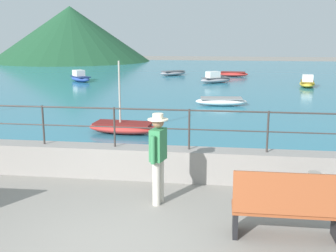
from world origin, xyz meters
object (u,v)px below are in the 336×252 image
bench_far (288,206)px  boat_6 (307,83)px  boat_3 (221,101)px  person_walking (158,154)px  boat_5 (173,73)px  boat_7 (80,77)px  boat_4 (233,74)px  boat_0 (123,127)px  bollard (313,186)px  boat_2 (215,79)px

bench_far → boat_6: (3.93, 20.23, -0.23)m
boat_3 → person_walking: bearing=-95.1°
boat_5 → boat_7: 7.81m
person_walking → boat_4: 25.28m
bench_far → boat_0: bearing=123.1°
bollard → boat_3: bearing=100.2°
bollard → boat_3: bollard is taller
boat_3 → boat_5: (-3.99, 14.10, 0.00)m
bench_far → boat_5: bearing=101.1°
person_walking → boat_3: (1.02, 11.30, -0.72)m
bench_far → boat_2: bearing=94.5°
bench_far → bollard: 1.87m
boat_4 → boat_5: same height
boat_6 → person_walking: bearing=-107.9°
boat_3 → boat_5: 14.65m
boat_4 → boat_5: size_ratio=1.02×
bollard → boat_7: (-11.73, 19.63, 0.04)m
boat_2 → boat_0: bearing=-99.4°
boat_3 → boat_7: 13.21m
boat_2 → boat_5: 5.95m
boat_4 → person_walking: bearing=-93.9°
boat_3 → boat_6: boat_6 is taller
bench_far → boat_3: bearing=95.5°
bench_far → boat_3: (-1.20, 12.46, -0.30)m
bench_far → person_walking: person_walking is taller
boat_2 → person_walking: bearing=-91.4°
bench_far → boat_5: (-5.20, 26.56, -0.30)m
boat_0 → boat_5: (-0.96, 20.06, -0.01)m
boat_0 → boat_2: bearing=80.6°
person_walking → boat_7: size_ratio=0.76×
bollard → boat_2: bearing=97.0°
person_walking → boat_3: person_walking is taller
boat_0 → boat_2: size_ratio=0.98×
boat_0 → boat_5: bearing=92.7°
boat_0 → boat_4: 20.21m
boat_0 → boat_3: boat_0 is taller
boat_5 → boat_7: size_ratio=1.01×
bench_far → person_walking: size_ratio=0.97×
bollard → boat_7: size_ratio=0.25×
boat_3 → bench_far: bearing=-84.5°
person_walking → boat_7: (-8.77, 20.17, -0.65)m
boat_3 → boat_0: bearing=-117.0°
person_walking → bollard: (2.95, 0.54, -0.69)m
boat_5 → boat_6: 11.11m
boat_0 → bollard: bearing=-44.0°
bench_far → person_walking: 2.54m
bench_far → boat_4: (-0.51, 26.37, -0.30)m
bench_far → boat_0: boat_0 is taller
bollard → boat_5: (-5.93, 24.86, -0.04)m
bollard → boat_3: size_ratio=0.24×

